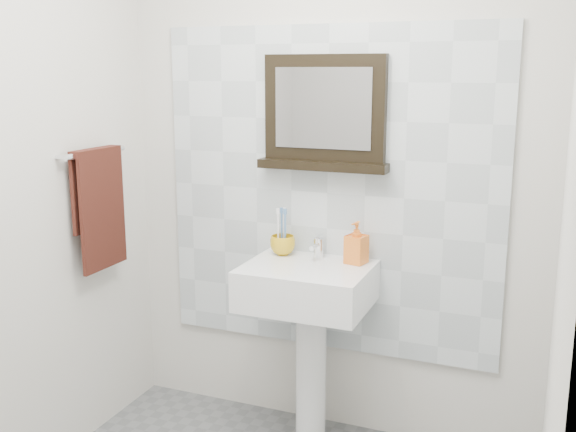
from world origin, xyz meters
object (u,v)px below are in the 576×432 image
at_px(toothbrush_cup, 283,245).
at_px(soap_dispenser, 356,243).
at_px(hand_towel, 99,199).
at_px(pedestal_sink, 308,305).
at_px(framed_mirror, 325,116).

bearing_deg(toothbrush_cup, soap_dispenser, -1.40).
bearing_deg(hand_towel, toothbrush_cup, 24.73).
bearing_deg(toothbrush_cup, hand_towel, -155.27).
height_order(pedestal_sink, framed_mirror, framed_mirror).
relative_size(soap_dispenser, framed_mirror, 0.32).
xyz_separation_m(pedestal_sink, toothbrush_cup, (-0.17, 0.12, 0.23)).
bearing_deg(hand_towel, framed_mirror, 24.03).
xyz_separation_m(toothbrush_cup, soap_dispenser, (0.36, -0.01, 0.05)).
relative_size(pedestal_sink, soap_dispenser, 5.08).
bearing_deg(pedestal_sink, framed_mirror, 88.57).
relative_size(toothbrush_cup, soap_dispenser, 0.61).
height_order(pedestal_sink, hand_towel, hand_towel).
xyz_separation_m(toothbrush_cup, hand_towel, (-0.75, -0.35, 0.23)).
xyz_separation_m(framed_mirror, hand_towel, (-0.93, -0.41, -0.37)).
relative_size(pedestal_sink, hand_towel, 1.75).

